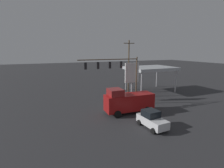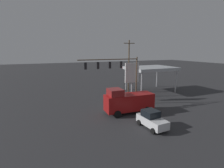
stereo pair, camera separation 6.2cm
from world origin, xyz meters
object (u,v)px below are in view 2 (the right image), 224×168
object	(u,v)px
hatchback_crossing	(152,119)
delivery_truck	(128,101)
traffic_signal_assembly	(115,69)
price_sign	(132,74)
utility_pole	(129,65)

from	to	relation	value
hatchback_crossing	delivery_truck	bearing A→B (deg)	178.97
hatchback_crossing	delivery_truck	distance (m)	5.23
traffic_signal_assembly	delivery_truck	world-z (taller)	traffic_signal_assembly
price_sign	hatchback_crossing	bearing A→B (deg)	72.51
price_sign	utility_pole	bearing A→B (deg)	-113.59
price_sign	traffic_signal_assembly	bearing A→B (deg)	24.74
traffic_signal_assembly	hatchback_crossing	bearing A→B (deg)	94.72
price_sign	delivery_truck	world-z (taller)	price_sign
hatchback_crossing	delivery_truck	world-z (taller)	delivery_truck
traffic_signal_assembly	utility_pole	xyz separation A→B (m)	(-6.42, -7.44, -0.26)
price_sign	hatchback_crossing	distance (m)	11.46
utility_pole	price_sign	distance (m)	6.19
utility_pole	price_sign	world-z (taller)	utility_pole
traffic_signal_assembly	price_sign	xyz separation A→B (m)	(-3.97, -1.83, -1.20)
utility_pole	price_sign	size ratio (longest dim) A/B	1.61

